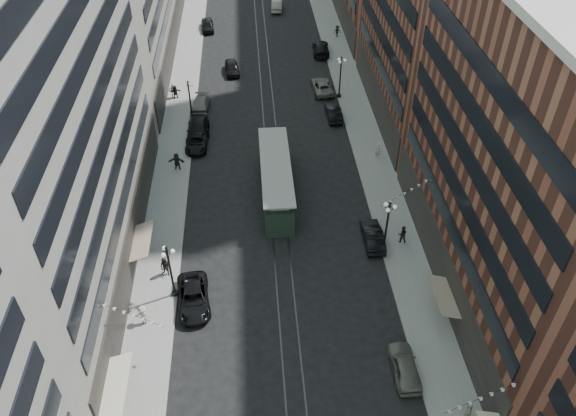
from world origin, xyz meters
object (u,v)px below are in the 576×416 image
object	(u,v)px
pedestrian_5	(177,161)
car_extra_2	(333,112)
pedestrian_2	(165,267)
car_13	(232,68)
streetcar	(276,180)
lamppost_sw_far	(170,270)
pedestrian_4	(469,412)
car_9	(207,25)
pedestrian_6	(173,91)
car_8	(200,107)
car_extra_1	(198,130)
car_11	(322,86)
pedestrian_9	(337,31)
lamppost_sw_mid	(190,101)
pedestrian_7	(402,234)
pedestrian_extra_2	(143,315)
lamppost_se_mid	(340,76)
pedestrian_extra_0	(175,92)
car_7	(197,141)
car_14	(277,5)
car_2	(194,298)
car_4	(405,366)
car_12	(321,48)
car_10	(373,236)
lamppost_se_far	(387,225)
pedestrian_8	(378,150)

from	to	relation	value
pedestrian_5	car_extra_2	bearing A→B (deg)	34.91
pedestrian_2	pedestrian_5	xyz separation A→B (m)	(-0.21, 15.52, 0.00)
car_13	streetcar	bearing A→B (deg)	-86.43
lamppost_sw_far	pedestrian_4	world-z (taller)	lamppost_sw_far
car_9	pedestrian_6	xyz separation A→B (m)	(-3.57, -21.41, 0.26)
car_8	car_extra_1	distance (m)	5.54
car_11	pedestrian_9	xyz separation A→B (m)	(4.32, 16.56, 0.32)
lamppost_sw_mid	pedestrian_7	xyz separation A→B (m)	(20.24, -22.12, -2.04)
car_8	pedestrian_extra_2	xyz separation A→B (m)	(-2.97, -32.47, 0.32)
lamppost_se_mid	pedestrian_extra_0	bearing A→B (deg)	176.50
car_7	pedestrian_5	world-z (taller)	pedestrian_5
car_14	lamppost_sw_far	bearing A→B (deg)	83.28
car_11	car_extra_1	size ratio (longest dim) A/B	0.89
car_7	lamppost_sw_far	bearing A→B (deg)	-88.44
car_2	car_extra_1	xyz separation A→B (m)	(-0.85, 25.23, 0.11)
car_4	car_7	distance (m)	34.94
pedestrian_4	pedestrian_6	bearing A→B (deg)	44.76
car_8	pedestrian_6	size ratio (longest dim) A/B	2.75
car_8	car_14	bearing A→B (deg)	75.74
car_9	pedestrian_7	xyz separation A→B (m)	(19.44, -50.00, 0.25)
pedestrian_4	pedestrian_extra_0	world-z (taller)	pedestrian_4
car_9	car_4	bearing A→B (deg)	-79.83
car_7	car_11	xyz separation A→B (m)	(15.63, 11.75, 0.04)
pedestrian_2	car_14	size ratio (longest dim) A/B	0.39
pedestrian_4	pedestrian_9	world-z (taller)	pedestrian_9
car_4	pedestrian_2	size ratio (longest dim) A/B	2.38
car_9	car_12	distance (m)	19.38
car_8	car_4	bearing A→B (deg)	-61.83
lamppost_sw_far	car_4	bearing A→B (deg)	-26.70
car_9	pedestrian_7	distance (m)	53.65
pedestrian_4	car_11	distance (m)	46.73
car_4	pedestrian_extra_0	size ratio (longest dim) A/B	2.68
car_4	pedestrian_2	xyz separation A→B (m)	(-18.19, 10.98, 0.33)
pedestrian_2	car_12	distance (m)	46.75
car_10	pedestrian_extra_2	size ratio (longest dim) A/B	2.60
lamppost_se_far	pedestrian_4	world-z (taller)	lamppost_se_far
streetcar	car_9	bearing A→B (deg)	101.32
lamppost_se_far	pedestrian_7	distance (m)	2.89
pedestrian_7	pedestrian_extra_2	world-z (taller)	pedestrian_7
car_9	pedestrian_5	bearing A→B (deg)	-97.31
lamppost_sw_mid	car_14	bearing A→B (deg)	71.02
car_2	pedestrian_7	xyz separation A→B (m)	(18.59, 5.89, 0.29)
lamppost_sw_far	pedestrian_9	bearing A→B (deg)	67.63
car_11	car_12	world-z (taller)	car_12
lamppost_sw_mid	lamppost_se_mid	bearing A→B (deg)	15.20
pedestrian_6	lamppost_sw_mid	bearing A→B (deg)	106.14
pedestrian_extra_2	pedestrian_5	bearing A→B (deg)	-88.83
car_2	pedestrian_9	distance (m)	54.86
pedestrian_6	pedestrian_8	size ratio (longest dim) A/B	1.09
pedestrian_6	pedestrian_extra_2	size ratio (longest dim) A/B	1.02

